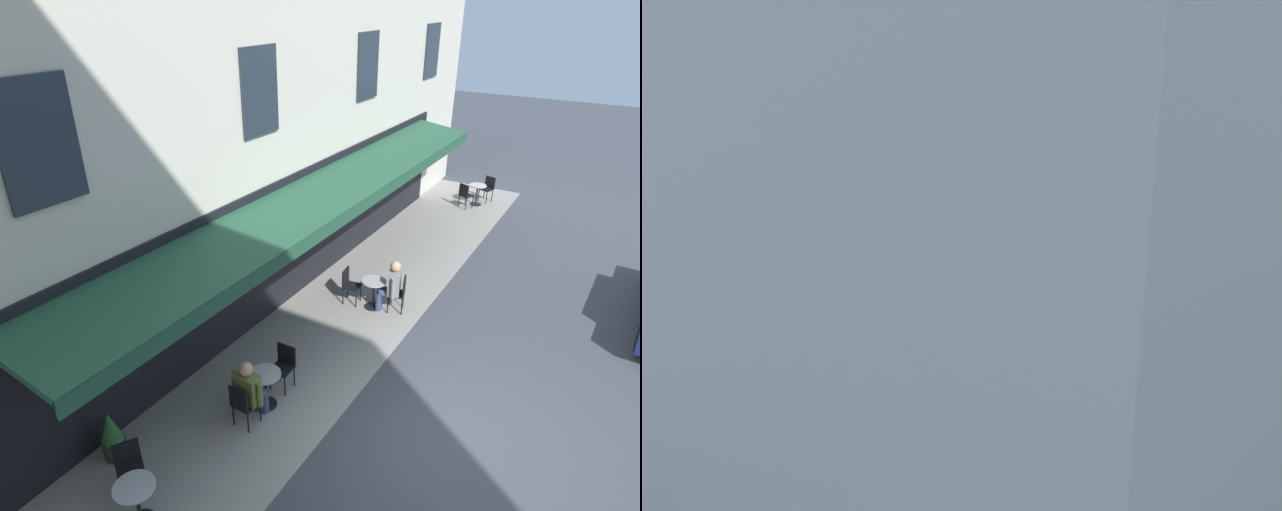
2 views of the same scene
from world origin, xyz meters
The scene contains 16 objects.
ground_plane centered at (0.00, 0.00, 0.00)m, with size 70.00×70.00×0.00m, color #42444C.
sidewalk_cafe_terrace centered at (-3.25, -3.40, 0.00)m, with size 20.50×3.20×0.01m, color gray.
cafe_table_near_entrance centered at (3.84, -3.21, 0.49)m, with size 0.60×0.60×0.75m.
cafe_chair_black_near_door centered at (3.51, -3.76, 0.55)m, with size 0.55×0.55×0.91m.
cafe_table_mid_terrace centered at (-3.19, -2.98, 0.49)m, with size 0.60×0.60×0.75m.
cafe_chair_black_by_window centered at (-3.39, -2.38, 0.55)m, with size 0.50×0.50×0.91m.
cafe_chair_black_under_awning centered at (-3.10, -3.60, 0.55)m, with size 0.45×0.45×0.91m.
cafe_table_streetside centered at (0.92, -3.13, 0.49)m, with size 0.60×0.60×0.75m.
cafe_chair_black_facing_street centered at (1.55, -3.15, 0.55)m, with size 0.41×0.41×0.91m.
cafe_chair_black_kerbside centered at (0.29, -3.16, 0.55)m, with size 0.42×0.42×0.91m.
cafe_table_far_end centered at (-11.42, -2.93, 0.49)m, with size 0.60×0.60×0.75m.
cafe_chair_black_corner_left centered at (-12.01, -2.71, 0.55)m, with size 0.51×0.51×0.91m.
cafe_chair_black_back_row centered at (-10.84, -3.19, 0.55)m, with size 0.53×0.53×0.91m.
seated_patron_in_grey centered at (-3.32, -2.58, 0.71)m, with size 0.66×0.64×1.33m.
seated_companion_in_olive centered at (1.34, -3.14, 0.70)m, with size 0.55×0.67×1.31m.
potted_plant_entrance_right centered at (3.22, -4.54, 0.45)m, with size 0.38×0.38×0.93m.
Camera 1 is at (6.76, 1.69, 6.96)m, focal length 29.30 mm.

